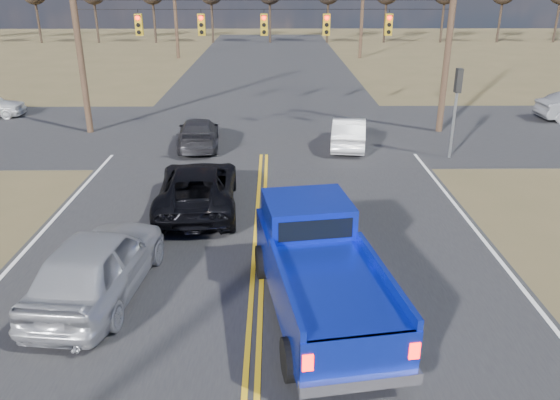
{
  "coord_description": "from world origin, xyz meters",
  "views": [
    {
      "loc": [
        0.47,
        -9.43,
        7.38
      ],
      "look_at": [
        0.63,
        4.99,
        1.5
      ],
      "focal_mm": 35.0,
      "sensor_mm": 36.0,
      "label": 1
    }
  ],
  "objects_px": {
    "pickup_truck": "(319,269)",
    "white_car_queue": "(349,132)",
    "silver_suv": "(98,264)",
    "black_suv": "(198,187)",
    "dgrey_car_queue": "(198,133)"
  },
  "relations": [
    {
      "from": "white_car_queue",
      "to": "dgrey_car_queue",
      "type": "relative_size",
      "value": 0.94
    },
    {
      "from": "dgrey_car_queue",
      "to": "black_suv",
      "type": "bearing_deg",
      "value": 92.34
    },
    {
      "from": "silver_suv",
      "to": "white_car_queue",
      "type": "bearing_deg",
      "value": -115.17
    },
    {
      "from": "pickup_truck",
      "to": "white_car_queue",
      "type": "xyz_separation_m",
      "value": [
        2.44,
        13.64,
        -0.42
      ]
    },
    {
      "from": "pickup_truck",
      "to": "black_suv",
      "type": "bearing_deg",
      "value": 111.19
    },
    {
      "from": "dgrey_car_queue",
      "to": "white_car_queue",
      "type": "bearing_deg",
      "value": 174.62
    },
    {
      "from": "pickup_truck",
      "to": "silver_suv",
      "type": "xyz_separation_m",
      "value": [
        -5.38,
        0.75,
        -0.24
      ]
    },
    {
      "from": "black_suv",
      "to": "white_car_queue",
      "type": "height_order",
      "value": "black_suv"
    },
    {
      "from": "silver_suv",
      "to": "dgrey_car_queue",
      "type": "bearing_deg",
      "value": -87.44
    },
    {
      "from": "silver_suv",
      "to": "dgrey_car_queue",
      "type": "height_order",
      "value": "silver_suv"
    },
    {
      "from": "silver_suv",
      "to": "pickup_truck",
      "type": "bearing_deg",
      "value": 178.14
    },
    {
      "from": "dgrey_car_queue",
      "to": "silver_suv",
      "type": "bearing_deg",
      "value": 81.65
    },
    {
      "from": "black_suv",
      "to": "dgrey_car_queue",
      "type": "bearing_deg",
      "value": -86.4
    },
    {
      "from": "pickup_truck",
      "to": "dgrey_car_queue",
      "type": "bearing_deg",
      "value": 99.53
    },
    {
      "from": "silver_suv",
      "to": "white_car_queue",
      "type": "xyz_separation_m",
      "value": [
        7.83,
        12.88,
        -0.18
      ]
    }
  ]
}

